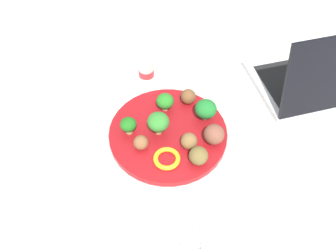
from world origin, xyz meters
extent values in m
plane|color=silver|center=(0.00, 0.00, 0.00)|extent=(4.00, 4.00, 0.00)
cylinder|color=maroon|center=(0.00, 0.00, 0.01)|extent=(0.28, 0.28, 0.02)
cylinder|color=#A4C268|center=(0.00, -0.02, 0.03)|extent=(0.02, 0.02, 0.02)
ellipsoid|color=#35822F|center=(0.00, -0.02, 0.05)|extent=(0.05, 0.05, 0.04)
cylinder|color=#A3BE69|center=(-0.01, -0.09, 0.02)|extent=(0.02, 0.02, 0.01)
ellipsoid|color=#216D1C|center=(-0.01, -0.09, 0.04)|extent=(0.04, 0.04, 0.03)
cylinder|color=#93BA72|center=(-0.03, 0.09, 0.02)|extent=(0.02, 0.02, 0.01)
ellipsoid|color=#21782D|center=(-0.03, 0.09, 0.05)|extent=(0.05, 0.05, 0.04)
cylinder|color=#A2C575|center=(-0.07, 0.00, 0.02)|extent=(0.01, 0.01, 0.01)
ellipsoid|color=#2B7F24|center=(-0.07, 0.00, 0.04)|extent=(0.04, 0.04, 0.03)
sphere|color=brown|center=(0.04, 0.10, 0.04)|extent=(0.05, 0.05, 0.05)
sphere|color=brown|center=(0.05, 0.04, 0.04)|extent=(0.04, 0.04, 0.04)
sphere|color=brown|center=(-0.09, 0.06, 0.04)|extent=(0.04, 0.04, 0.04)
sphere|color=brown|center=(0.04, -0.07, 0.03)|extent=(0.03, 0.03, 0.03)
sphere|color=brown|center=(0.09, 0.06, 0.04)|extent=(0.04, 0.04, 0.04)
torus|color=yellow|center=(0.08, -0.01, 0.02)|extent=(0.07, 0.07, 0.01)
cube|color=white|center=(0.25, 0.02, 0.00)|extent=(0.17, 0.12, 0.01)
cube|color=silver|center=(0.24, 0.04, 0.01)|extent=(0.09, 0.02, 0.01)
cube|color=white|center=(0.23, 0.01, 0.01)|extent=(0.09, 0.02, 0.01)
cylinder|color=white|center=(-0.19, -0.04, 0.03)|extent=(0.04, 0.04, 0.07)
cylinder|color=red|center=(-0.19, -0.04, 0.03)|extent=(0.04, 0.04, 0.02)
cylinder|color=silver|center=(-0.19, -0.04, 0.07)|extent=(0.03, 0.03, 0.01)
cube|color=silver|center=(-0.15, 0.41, 0.01)|extent=(0.27, 0.35, 0.02)
cube|color=black|center=(-0.15, 0.41, 0.02)|extent=(0.20, 0.30, 0.00)
camera|label=1|loc=(0.53, -0.05, 0.69)|focal=38.89mm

